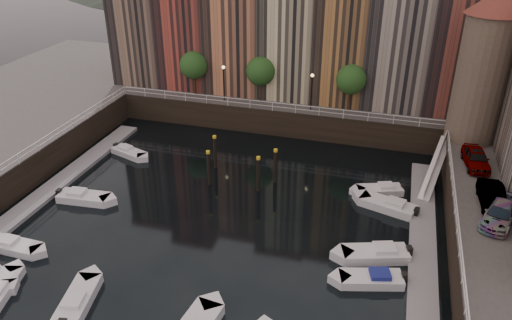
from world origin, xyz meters
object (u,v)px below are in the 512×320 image
(gangway, at_px, (436,165))
(boat_left_2, at_px, (83,197))
(car_b, at_px, (492,198))
(boat_left_1, at_px, (14,246))
(car_a, at_px, (476,159))
(mooring_pilings, at_px, (239,166))
(car_c, at_px, (500,215))
(corner_tower, at_px, (484,66))

(gangway, distance_m, boat_left_2, 31.85)
(boat_left_2, bearing_deg, car_b, 1.86)
(boat_left_1, relative_size, car_a, 0.96)
(boat_left_1, bearing_deg, gangway, 33.75)
(mooring_pilings, xyz_separation_m, boat_left_1, (-13.03, -14.67, -1.31))
(car_b, bearing_deg, car_a, 92.44)
(gangway, xyz_separation_m, car_c, (3.82, -10.10, 1.77))
(boat_left_2, xyz_separation_m, car_a, (32.43, 10.37, 3.41))
(boat_left_2, height_order, car_a, car_a)
(mooring_pilings, xyz_separation_m, boat_left_2, (-12.05, -7.20, -1.28))
(boat_left_2, bearing_deg, gangway, 16.89)
(corner_tower, relative_size, car_c, 2.90)
(boat_left_1, height_order, car_c, car_c)
(car_c, bearing_deg, car_b, 117.48)
(gangway, bearing_deg, car_c, -69.29)
(gangway, relative_size, boat_left_1, 1.90)
(corner_tower, xyz_separation_m, boat_left_2, (-32.39, -16.43, -9.82))
(boat_left_2, relative_size, car_b, 1.06)
(corner_tower, height_order, boat_left_2, corner_tower)
(mooring_pilings, bearing_deg, boat_left_2, -149.13)
(boat_left_1, xyz_separation_m, car_c, (34.29, 9.30, 3.35))
(car_b, height_order, car_c, car_b)
(gangway, xyz_separation_m, car_a, (2.94, -1.57, 1.86))
(mooring_pilings, bearing_deg, car_c, -14.18)
(gangway, bearing_deg, car_a, -28.04)
(gangway, distance_m, car_a, 3.82)
(boat_left_2, distance_m, car_a, 34.22)
(car_a, xyz_separation_m, car_c, (0.88, -8.53, -0.09))
(gangway, height_order, boat_left_1, gangway)
(car_a, distance_m, car_b, 6.34)
(corner_tower, relative_size, car_b, 3.01)
(mooring_pilings, xyz_separation_m, car_a, (20.38, 3.16, 2.13))
(car_a, xyz_separation_m, car_b, (0.58, -6.31, -0.02))
(gangway, xyz_separation_m, mooring_pilings, (-17.44, -4.73, -0.27))
(car_a, height_order, car_c, car_a)
(mooring_pilings, distance_m, car_b, 21.30)
(car_a, bearing_deg, car_b, -91.80)
(corner_tower, relative_size, boat_left_2, 2.84)
(gangway, height_order, car_a, car_a)
(car_c, bearing_deg, car_a, 115.84)
(car_c, bearing_deg, mooring_pilings, -174.20)
(corner_tower, bearing_deg, car_c, -86.41)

